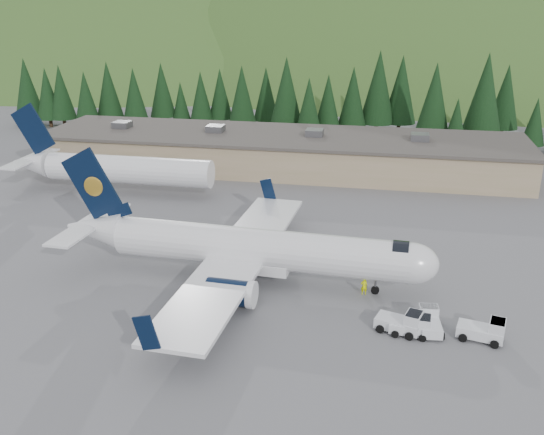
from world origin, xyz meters
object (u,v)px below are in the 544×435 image
(baggage_tug_a, at_px, (414,326))
(baggage_tug_c, at_px, (429,321))
(baggage_tug_b, at_px, (485,330))
(airliner, at_px, (248,249))
(second_airliner, at_px, (108,168))
(baggage_tug_d, at_px, (403,322))
(terminal_building, at_px, (281,151))
(ramp_worker, at_px, (364,286))

(baggage_tug_a, xyz_separation_m, baggage_tug_c, (1.20, 0.96, 0.02))
(baggage_tug_c, bearing_deg, baggage_tug_b, -105.29)
(airliner, relative_size, second_airliner, 1.27)
(baggage_tug_a, distance_m, baggage_tug_c, 1.54)
(baggage_tug_c, distance_m, baggage_tug_d, 2.17)
(airliner, distance_m, baggage_tug_d, 15.41)
(baggage_tug_c, xyz_separation_m, baggage_tug_d, (-2.05, -0.72, 0.07))
(baggage_tug_c, bearing_deg, airliner, 64.15)
(baggage_tug_a, distance_m, baggage_tug_d, 0.89)
(terminal_building, relative_size, ramp_worker, 44.75)
(baggage_tug_a, relative_size, baggage_tug_d, 0.84)
(second_airliner, relative_size, baggage_tug_d, 7.28)
(second_airliner, height_order, baggage_tug_c, second_airliner)
(baggage_tug_d, relative_size, ramp_worker, 2.38)
(airliner, xyz_separation_m, baggage_tug_b, (19.85, -6.55, -2.27))
(baggage_tug_b, relative_size, ramp_worker, 2.32)
(baggage_tug_a, bearing_deg, second_airliner, 147.63)
(terminal_building, bearing_deg, baggage_tug_c, -65.68)
(second_airliner, xyz_separation_m, terminal_building, (19.91, 16.00, -0.70))
(baggage_tug_a, bearing_deg, terminal_building, 116.95)
(second_airliner, bearing_deg, baggage_tug_a, -36.76)
(ramp_worker, bearing_deg, second_airliner, -47.20)
(baggage_tug_b, bearing_deg, ramp_worker, 161.34)
(baggage_tug_b, distance_m, ramp_worker, 10.95)
(baggage_tug_b, xyz_separation_m, ramp_worker, (-9.34, 5.70, -0.02))
(baggage_tug_b, distance_m, baggage_tug_d, 6.09)
(airliner, xyz_separation_m, second_airliner, (-23.91, 21.95, 0.24))
(airliner, bearing_deg, terminal_building, 98.86)
(second_airliner, height_order, baggage_tug_b, second_airliner)
(airliner, xyz_separation_m, terminal_building, (-3.99, 37.95, -0.46))
(airliner, height_order, baggage_tug_c, airliner)
(baggage_tug_a, relative_size, baggage_tug_c, 0.97)
(terminal_building, bearing_deg, second_airliner, -141.22)
(ramp_worker, bearing_deg, baggage_tug_c, 122.98)
(baggage_tug_c, relative_size, ramp_worker, 2.06)
(baggage_tug_b, height_order, baggage_tug_d, baggage_tug_d)
(airliner, height_order, baggage_tug_b, airliner)
(baggage_tug_b, bearing_deg, terminal_building, 130.90)
(baggage_tug_b, bearing_deg, baggage_tug_d, -167.09)
(second_airliner, relative_size, baggage_tug_c, 8.43)
(baggage_tug_c, height_order, terminal_building, terminal_building)
(baggage_tug_a, height_order, terminal_building, terminal_building)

